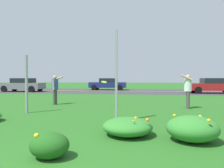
# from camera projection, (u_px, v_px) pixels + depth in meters

# --- Properties ---
(ground_plane) EXTENTS (120.00, 120.00, 0.00)m
(ground_plane) POSITION_uv_depth(u_px,v_px,m) (111.00, 102.00, 11.93)
(ground_plane) COLOR #26601E
(highway_strip) EXTENTS (120.00, 9.56, 0.01)m
(highway_strip) POSITION_uv_depth(u_px,v_px,m) (124.00, 91.00, 22.50)
(highway_strip) COLOR #38383A
(highway_strip) RESTS_ON ground
(highway_center_stripe) EXTENTS (120.00, 0.16, 0.00)m
(highway_center_stripe) POSITION_uv_depth(u_px,v_px,m) (124.00, 91.00, 22.50)
(highway_center_stripe) COLOR yellow
(highway_center_stripe) RESTS_ON ground
(daylily_clump_front_right) EXTENTS (1.14, 1.04, 0.59)m
(daylily_clump_front_right) POSITION_uv_depth(u_px,v_px,m) (192.00, 128.00, 4.46)
(daylily_clump_front_right) COLOR #337F2D
(daylily_clump_front_right) RESTS_ON ground
(daylily_clump_near_camera) EXTENTS (1.23, 1.19, 0.48)m
(daylily_clump_near_camera) POSITION_uv_depth(u_px,v_px,m) (127.00, 126.00, 4.94)
(daylily_clump_near_camera) COLOR #337F2D
(daylily_clump_near_camera) RESTS_ON ground
(daylily_clump_mid_center) EXTENTS (0.70, 0.59, 0.46)m
(daylily_clump_mid_center) POSITION_uv_depth(u_px,v_px,m) (49.00, 145.00, 3.51)
(daylily_clump_mid_center) COLOR #1E5619
(daylily_clump_mid_center) RESTS_ON ground
(sign_post_near_path) EXTENTS (0.07, 0.10, 2.36)m
(sign_post_near_path) POSITION_uv_depth(u_px,v_px,m) (26.00, 84.00, 8.14)
(sign_post_near_path) COLOR #93969B
(sign_post_near_path) RESTS_ON ground
(sign_post_by_roadside) EXTENTS (0.07, 0.10, 2.97)m
(sign_post_by_roadside) POSITION_uv_depth(u_px,v_px,m) (116.00, 76.00, 6.49)
(sign_post_by_roadside) COLOR #93969B
(sign_post_by_roadside) RESTS_ON ground
(person_thrower_blue_shirt) EXTENTS (0.56, 0.50, 1.57)m
(person_thrower_blue_shirt) POSITION_uv_depth(u_px,v_px,m) (55.00, 87.00, 10.82)
(person_thrower_blue_shirt) COLOR #2D4C9E
(person_thrower_blue_shirt) RESTS_ON ground
(person_catcher_white_shirt) EXTENTS (0.55, 0.50, 1.61)m
(person_catcher_white_shirt) POSITION_uv_depth(u_px,v_px,m) (188.00, 88.00, 9.37)
(person_catcher_white_shirt) COLOR silver
(person_catcher_white_shirt) RESTS_ON ground
(frisbee_lime) EXTENTS (0.29, 0.27, 0.15)m
(frisbee_lime) POSITION_uv_depth(u_px,v_px,m) (104.00, 82.00, 10.00)
(frisbee_lime) COLOR #8CD133
(car_red_center_left) EXTENTS (4.50, 2.00, 1.45)m
(car_red_center_left) POSITION_uv_depth(u_px,v_px,m) (213.00, 86.00, 19.19)
(car_red_center_left) COLOR maroon
(car_red_center_left) RESTS_ON ground
(car_navy_center_right) EXTENTS (4.50, 2.00, 1.45)m
(car_navy_center_right) POSITION_uv_depth(u_px,v_px,m) (108.00, 84.00, 24.90)
(car_navy_center_right) COLOR navy
(car_navy_center_right) RESTS_ON ground
(car_gray_rightmost) EXTENTS (4.50, 2.00, 1.45)m
(car_gray_rightmost) POSITION_uv_depth(u_px,v_px,m) (23.00, 85.00, 21.80)
(car_gray_rightmost) COLOR slate
(car_gray_rightmost) RESTS_ON ground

